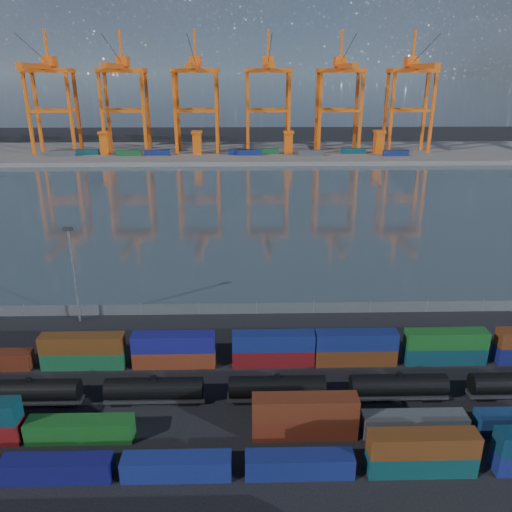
{
  "coord_description": "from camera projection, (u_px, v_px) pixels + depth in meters",
  "views": [
    {
      "loc": [
        -1.9,
        -50.33,
        39.47
      ],
      "look_at": [
        0.0,
        30.0,
        10.0
      ],
      "focal_mm": 35.0,
      "sensor_mm": 36.0,
      "label": 1
    }
  ],
  "objects": [
    {
      "name": "ground",
      "position": [
        262.0,
        417.0,
        60.87
      ],
      "size": [
        700.0,
        700.0,
        0.0
      ],
      "primitive_type": "plane",
      "color": "black",
      "rests_on": "ground"
    },
    {
      "name": "harbor_water",
      "position": [
        250.0,
        205.0,
        159.42
      ],
      "size": [
        700.0,
        700.0,
        0.0
      ],
      "primitive_type": "plane",
      "color": "#303F46",
      "rests_on": "ground"
    },
    {
      "name": "far_quay",
      "position": [
        248.0,
        153.0,
        257.63
      ],
      "size": [
        700.0,
        70.0,
        2.0
      ],
      "primitive_type": "cube",
      "color": "#514F4C",
      "rests_on": "ground"
    },
    {
      "name": "distant_mountains",
      "position": [
        265.0,
        9.0,
        1488.16
      ],
      "size": [
        2470.0,
        1100.0,
        520.0
      ],
      "color": "#1E2630",
      "rests_on": "ground"
    },
    {
      "name": "container_row_south",
      "position": [
        254.0,
        460.0,
        51.54
      ],
      "size": [
        139.18,
        2.3,
        4.91
      ],
      "color": "#3E4043",
      "rests_on": "ground"
    },
    {
      "name": "container_row_mid",
      "position": [
        154.0,
        422.0,
        56.79
      ],
      "size": [
        141.06,
        2.45,
        5.22
      ],
      "color": "#393B3E",
      "rests_on": "ground"
    },
    {
      "name": "container_row_north",
      "position": [
        256.0,
        351.0,
        71.23
      ],
      "size": [
        128.88,
        2.38,
        5.06
      ],
      "color": "navy",
      "rests_on": "ground"
    },
    {
      "name": "tanker_string",
      "position": [
        277.0,
        388.0,
        63.26
      ],
      "size": [
        136.68,
        2.72,
        3.9
      ],
      "color": "black",
      "rests_on": "ground"
    },
    {
      "name": "waterfront_fence",
      "position": [
        256.0,
        308.0,
        86.8
      ],
      "size": [
        160.12,
        0.12,
        2.2
      ],
      "color": "#595B5E",
      "rests_on": "ground"
    },
    {
      "name": "yard_light_mast",
      "position": [
        73.0,
        270.0,
        81.41
      ],
      "size": [
        1.6,
        0.4,
        16.6
      ],
      "color": "slate",
      "rests_on": "ground"
    },
    {
      "name": "gantry_cranes",
      "position": [
        232.0,
        81.0,
        239.2
      ],
      "size": [
        197.67,
        43.53,
        58.95
      ],
      "color": "#E85910",
      "rests_on": "ground"
    },
    {
      "name": "quay_containers",
      "position": [
        225.0,
        152.0,
        242.95
      ],
      "size": [
        172.58,
        10.99,
        2.6
      ],
      "color": "navy",
      "rests_on": "far_quay"
    },
    {
      "name": "straddle_carriers",
      "position": [
        243.0,
        142.0,
        245.84
      ],
      "size": [
        140.0,
        7.0,
        11.1
      ],
      "color": "#E85910",
      "rests_on": "far_quay"
    }
  ]
}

